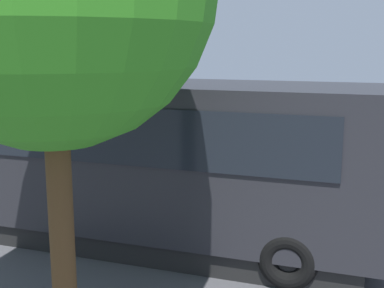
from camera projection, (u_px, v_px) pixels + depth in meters
The scene contains 13 objects.
ground_plane at pixel (236, 191), 14.03m from camera, with size 80.00×80.00×0.00m, color #4C4C51.
tour_bus at pixel (109, 160), 10.39m from camera, with size 11.09×3.31×3.25m.
spectator_far_left at pixel (241, 167), 12.34m from camera, with size 0.58×0.36×1.76m.
spectator_left at pixel (192, 162), 12.71m from camera, with size 0.58×0.36×1.82m.
spectator_centre at pixel (153, 159), 13.28m from camera, with size 0.58×0.33×1.75m.
spectator_right at pixel (106, 153), 13.87m from camera, with size 0.58×0.37×1.77m.
parked_motorcycle_silver at pixel (52, 174), 13.95m from camera, with size 2.05×0.58×0.99m.
stunt_motorcycle at pixel (199, 131), 17.78m from camera, with size 2.02×0.58×1.70m.
traffic_cone at pixel (269, 160), 16.52m from camera, with size 0.34×0.34×0.63m.
bay_line_b at pixel (359, 185), 14.63m from camera, with size 0.11×4.32×0.01m.
bay_line_c at pixel (260, 175), 15.78m from camera, with size 0.11×4.54×0.01m.
bay_line_d at pixel (175, 166), 16.93m from camera, with size 0.11×3.70×0.01m.
bay_line_e at pixel (101, 158), 18.08m from camera, with size 0.11×4.98×0.01m.
Camera 1 is at (-4.30, 12.88, 3.96)m, focal length 47.76 mm.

